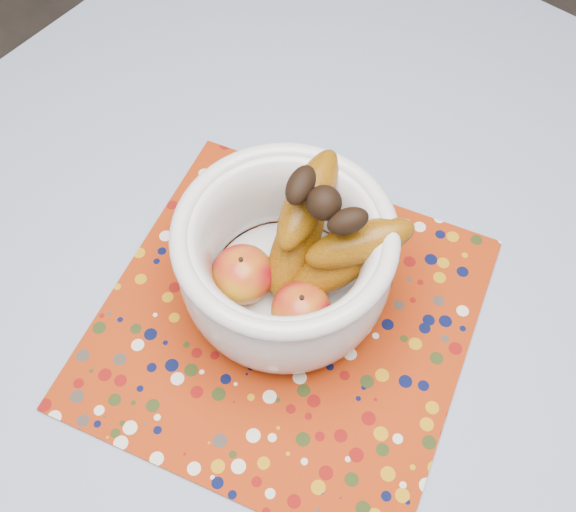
% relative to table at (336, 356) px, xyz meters
% --- Properties ---
extents(table, '(1.20, 1.20, 0.75)m').
position_rel_table_xyz_m(table, '(0.00, 0.00, 0.00)').
color(table, brown).
rests_on(table, ground).
extents(tablecloth, '(1.32, 1.32, 0.01)m').
position_rel_table_xyz_m(tablecloth, '(0.00, 0.00, 0.08)').
color(tablecloth, slate).
rests_on(tablecloth, table).
extents(placemat, '(0.51, 0.51, 0.00)m').
position_rel_table_xyz_m(placemat, '(-0.06, -0.03, 0.09)').
color(placemat, '#902607').
rests_on(placemat, tablecloth).
extents(fruit_bowl, '(0.26, 0.25, 0.20)m').
position_rel_table_xyz_m(fruit_bowl, '(-0.07, 0.00, 0.18)').
color(fruit_bowl, silver).
rests_on(fruit_bowl, placemat).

